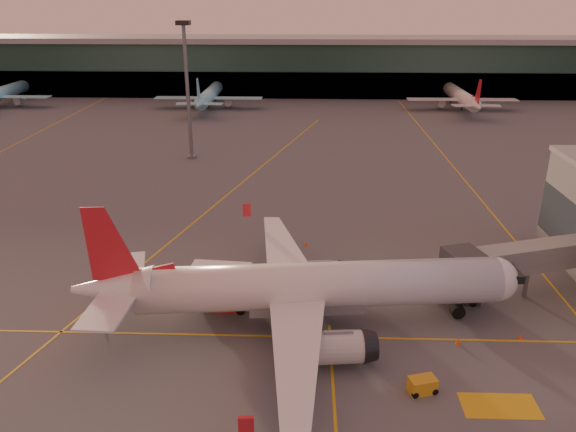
{
  "coord_description": "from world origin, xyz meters",
  "views": [
    {
      "loc": [
        2.6,
        -39.95,
        30.16
      ],
      "look_at": [
        0.4,
        23.22,
        5.0
      ],
      "focal_mm": 35.0,
      "sensor_mm": 36.0,
      "label": 1
    }
  ],
  "objects_px": {
    "catering_truck": "(222,284)",
    "pushback_tug": "(446,291)",
    "gpu_cart": "(422,385)",
    "main_airplane": "(304,288)"
  },
  "relations": [
    {
      "from": "catering_truck",
      "to": "pushback_tug",
      "type": "distance_m",
      "value": 23.68
    },
    {
      "from": "main_airplane",
      "to": "catering_truck",
      "type": "distance_m",
      "value": 9.09
    },
    {
      "from": "catering_truck",
      "to": "pushback_tug",
      "type": "bearing_deg",
      "value": 11.59
    },
    {
      "from": "main_airplane",
      "to": "catering_truck",
      "type": "xyz_separation_m",
      "value": [
        -8.36,
        3.21,
        -1.52
      ]
    },
    {
      "from": "main_airplane",
      "to": "gpu_cart",
      "type": "distance_m",
      "value": 14.03
    },
    {
      "from": "main_airplane",
      "to": "catering_truck",
      "type": "bearing_deg",
      "value": 153.14
    },
    {
      "from": "catering_truck",
      "to": "pushback_tug",
      "type": "relative_size",
      "value": 1.56
    },
    {
      "from": "catering_truck",
      "to": "gpu_cart",
      "type": "distance_m",
      "value": 22.17
    },
    {
      "from": "gpu_cart",
      "to": "pushback_tug",
      "type": "relative_size",
      "value": 0.63
    },
    {
      "from": "gpu_cart",
      "to": "pushback_tug",
      "type": "height_order",
      "value": "pushback_tug"
    }
  ]
}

